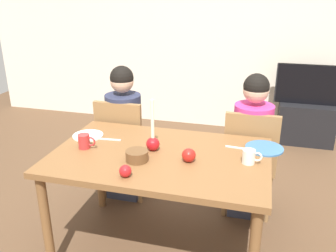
% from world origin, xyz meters
% --- Properties ---
extents(ground_plane, '(7.68, 7.68, 0.00)m').
position_xyz_m(ground_plane, '(0.00, 0.00, 0.00)').
color(ground_plane, brown).
extents(back_wall, '(6.40, 0.10, 2.60)m').
position_xyz_m(back_wall, '(0.00, 2.60, 1.30)').
color(back_wall, beige).
rests_on(back_wall, ground).
extents(dining_table, '(1.40, 0.90, 0.75)m').
position_xyz_m(dining_table, '(0.00, 0.00, 0.67)').
color(dining_table, brown).
rests_on(dining_table, ground).
extents(chair_left, '(0.40, 0.40, 0.90)m').
position_xyz_m(chair_left, '(-0.51, 0.61, 0.51)').
color(chair_left, olive).
rests_on(chair_left, ground).
extents(chair_right, '(0.40, 0.40, 0.90)m').
position_xyz_m(chair_right, '(0.56, 0.61, 0.51)').
color(chair_right, olive).
rests_on(chair_right, ground).
extents(person_left_child, '(0.30, 0.30, 1.17)m').
position_xyz_m(person_left_child, '(-0.51, 0.64, 0.57)').
color(person_left_child, '#33384C').
rests_on(person_left_child, ground).
extents(person_right_child, '(0.30, 0.30, 1.17)m').
position_xyz_m(person_right_child, '(0.56, 0.64, 0.57)').
color(person_right_child, '#33384C').
rests_on(person_right_child, ground).
extents(tv_stand, '(0.64, 0.40, 0.48)m').
position_xyz_m(tv_stand, '(1.15, 2.30, 0.24)').
color(tv_stand, black).
rests_on(tv_stand, ground).
extents(tv, '(0.79, 0.05, 0.46)m').
position_xyz_m(tv, '(1.15, 2.30, 0.71)').
color(tv, black).
rests_on(tv, tv_stand).
extents(candle_centerpiece, '(0.09, 0.09, 0.35)m').
position_xyz_m(candle_centerpiece, '(-0.06, 0.04, 0.82)').
color(candle_centerpiece, red).
rests_on(candle_centerpiece, dining_table).
extents(plate_left, '(0.22, 0.22, 0.01)m').
position_xyz_m(plate_left, '(-0.59, 0.15, 0.76)').
color(plate_left, white).
rests_on(plate_left, dining_table).
extents(plate_right, '(0.25, 0.25, 0.01)m').
position_xyz_m(plate_right, '(0.65, 0.25, 0.76)').
color(plate_right, teal).
rests_on(plate_right, dining_table).
extents(mug_left, '(0.12, 0.08, 0.10)m').
position_xyz_m(mug_left, '(-0.51, -0.04, 0.80)').
color(mug_left, '#B72D2D').
rests_on(mug_left, dining_table).
extents(mug_right, '(0.12, 0.08, 0.09)m').
position_xyz_m(mug_right, '(0.56, 0.02, 0.79)').
color(mug_right, silver).
rests_on(mug_right, dining_table).
extents(fork_left, '(0.18, 0.03, 0.01)m').
position_xyz_m(fork_left, '(-0.42, 0.13, 0.75)').
color(fork_left, silver).
rests_on(fork_left, dining_table).
extents(fork_right, '(0.18, 0.03, 0.01)m').
position_xyz_m(fork_right, '(0.49, 0.22, 0.75)').
color(fork_right, silver).
rests_on(fork_right, dining_table).
extents(bowl_walnuts, '(0.14, 0.14, 0.07)m').
position_xyz_m(bowl_walnuts, '(-0.11, -0.13, 0.78)').
color(bowl_walnuts, brown).
rests_on(bowl_walnuts, dining_table).
extents(apple_near_candle, '(0.07, 0.07, 0.07)m').
position_xyz_m(apple_near_candle, '(-0.11, -0.34, 0.79)').
color(apple_near_candle, red).
rests_on(apple_near_candle, dining_table).
extents(apple_by_left_plate, '(0.09, 0.09, 0.09)m').
position_xyz_m(apple_by_left_plate, '(0.20, -0.06, 0.79)').
color(apple_by_left_plate, red).
rests_on(apple_by_left_plate, dining_table).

